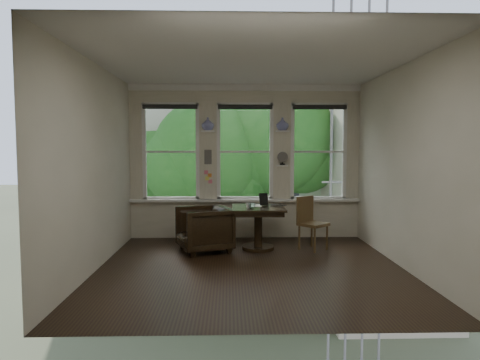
{
  "coord_description": "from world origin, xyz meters",
  "views": [
    {
      "loc": [
        -0.33,
        -6.18,
        1.77
      ],
      "look_at": [
        -0.13,
        0.9,
        1.24
      ],
      "focal_mm": 32.0,
      "sensor_mm": 36.0,
      "label": 1
    }
  ],
  "objects_px": {
    "table": "(258,228)",
    "laptop": "(277,206)",
    "mug": "(249,205)",
    "side_chair_right": "(313,224)",
    "armchair_left": "(204,229)"
  },
  "relations": [
    {
      "from": "side_chair_right",
      "to": "laptop",
      "type": "xyz_separation_m",
      "value": [
        -0.63,
        0.09,
        0.3
      ]
    },
    {
      "from": "table",
      "to": "laptop",
      "type": "bearing_deg",
      "value": 6.28
    },
    {
      "from": "table",
      "to": "side_chair_right",
      "type": "distance_m",
      "value": 0.96
    },
    {
      "from": "side_chair_right",
      "to": "laptop",
      "type": "bearing_deg",
      "value": 131.51
    },
    {
      "from": "armchair_left",
      "to": "laptop",
      "type": "bearing_deg",
      "value": 76.52
    },
    {
      "from": "armchair_left",
      "to": "laptop",
      "type": "height_order",
      "value": "laptop"
    },
    {
      "from": "laptop",
      "to": "mug",
      "type": "relative_size",
      "value": 3.1
    },
    {
      "from": "armchair_left",
      "to": "mug",
      "type": "relative_size",
      "value": 8.6
    },
    {
      "from": "table",
      "to": "mug",
      "type": "height_order",
      "value": "mug"
    },
    {
      "from": "armchair_left",
      "to": "side_chair_right",
      "type": "distance_m",
      "value": 1.9
    },
    {
      "from": "armchair_left",
      "to": "laptop",
      "type": "relative_size",
      "value": 2.77
    },
    {
      "from": "table",
      "to": "laptop",
      "type": "relative_size",
      "value": 2.94
    },
    {
      "from": "side_chair_right",
      "to": "laptop",
      "type": "relative_size",
      "value": 3.0
    },
    {
      "from": "table",
      "to": "laptop",
      "type": "height_order",
      "value": "laptop"
    },
    {
      "from": "table",
      "to": "laptop",
      "type": "xyz_separation_m",
      "value": [
        0.33,
        0.04,
        0.39
      ]
    }
  ]
}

